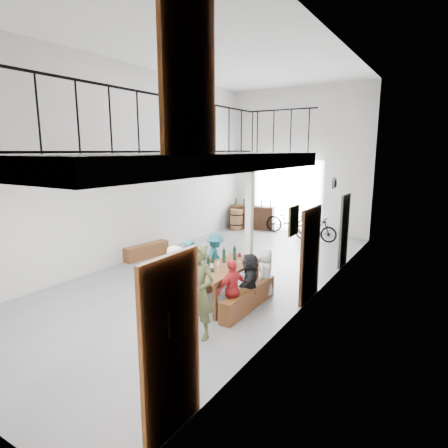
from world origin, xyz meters
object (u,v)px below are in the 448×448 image
Objects in this scene: oak_barrel at (237,219)px; serving_counter at (253,217)px; bench_inner at (195,287)px; side_bench at (146,251)px; tasting_table at (224,270)px; host_standing at (199,292)px; bicycle_near at (289,221)px.

serving_counter reaches higher than oak_barrel.
bench_inner is 7.27m from oak_barrel.
side_bench is at bearing -106.71° from serving_counter.
side_bench is at bearing 154.38° from bench_inner.
tasting_table is at bearing -75.99° from serving_counter.
host_standing is at bearing -64.30° from oak_barrel.
oak_barrel is (0.24, 5.01, 0.20)m from side_bench.
bench_inner is at bearing -176.49° from bicycle_near.
bench_inner is (-0.71, -0.08, -0.49)m from tasting_table.
host_standing is 8.68m from bicycle_near.
bicycle_near is (-1.35, 6.97, -0.21)m from tasting_table.
bicycle_near is at bearing -12.76° from serving_counter.
side_bench is at bearing 139.41° from host_standing.
side_bench is 0.83× the size of serving_counter.
serving_counter is 9.26m from host_standing.
host_standing is (4.17, -3.14, 0.61)m from side_bench.
tasting_table is 7.51m from oak_barrel.
tasting_table is 1.33× the size of side_bench.
serving_counter is at bearing 111.33° from bench_inner.
oak_barrel is (-2.79, 6.71, 0.19)m from bench_inner.
host_standing is (3.42, -8.60, 0.34)m from serving_counter.
side_bench is at bearing 157.53° from tasting_table.
side_bench is 0.91× the size of host_standing.
oak_barrel is at bearing 118.77° from tasting_table.
host_standing is (0.43, -1.52, 0.11)m from tasting_table.
side_bench is 0.77× the size of bicycle_near.
bench_inner is 7.52m from serving_counter.
tasting_table is at bearing -23.46° from side_bench.
oak_barrel is 9.06m from host_standing.
side_bench is 5.02m from oak_barrel.
tasting_table is 1.10× the size of serving_counter.
side_bench is at bearing -92.79° from oak_barrel.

